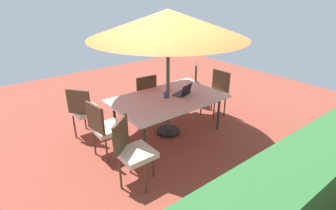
{
  "coord_description": "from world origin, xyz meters",
  "views": [
    {
      "loc": [
        2.8,
        3.57,
        2.6
      ],
      "look_at": [
        0.0,
        0.0,
        0.59
      ],
      "focal_mm": 28.56,
      "sensor_mm": 36.0,
      "label": 1
    }
  ],
  "objects_px": {
    "dining_table": "(168,100)",
    "patio_umbrella": "(168,24)",
    "chair_west": "(216,91)",
    "chair_east": "(105,126)",
    "chair_southwest": "(189,81)",
    "laptop": "(183,92)",
    "chair_northeast": "(132,149)",
    "chair_southeast": "(84,109)",
    "cup": "(166,95)",
    "chair_south": "(144,94)"
  },
  "relations": [
    {
      "from": "cup",
      "to": "chair_west",
      "type": "bearing_deg",
      "value": 178.78
    },
    {
      "from": "laptop",
      "to": "chair_west",
      "type": "bearing_deg",
      "value": 166.42
    },
    {
      "from": "dining_table",
      "to": "cup",
      "type": "bearing_deg",
      "value": -42.78
    },
    {
      "from": "chair_east",
      "to": "chair_southeast",
      "type": "height_order",
      "value": "same"
    },
    {
      "from": "patio_umbrella",
      "to": "chair_east",
      "type": "height_order",
      "value": "patio_umbrella"
    },
    {
      "from": "patio_umbrella",
      "to": "chair_south",
      "type": "distance_m",
      "value": 1.69
    },
    {
      "from": "chair_southwest",
      "to": "laptop",
      "type": "bearing_deg",
      "value": -3.53
    },
    {
      "from": "dining_table",
      "to": "chair_west",
      "type": "height_order",
      "value": "chair_west"
    },
    {
      "from": "laptop",
      "to": "chair_southeast",
      "type": "bearing_deg",
      "value": -46.84
    },
    {
      "from": "chair_northeast",
      "to": "chair_southeast",
      "type": "height_order",
      "value": "same"
    },
    {
      "from": "dining_table",
      "to": "chair_west",
      "type": "relative_size",
      "value": 2.06
    },
    {
      "from": "patio_umbrella",
      "to": "chair_east",
      "type": "bearing_deg",
      "value": -0.84
    },
    {
      "from": "chair_south",
      "to": "chair_east",
      "type": "distance_m",
      "value": 1.48
    },
    {
      "from": "chair_east",
      "to": "chair_southwest",
      "type": "distance_m",
      "value": 2.72
    },
    {
      "from": "cup",
      "to": "chair_northeast",
      "type": "bearing_deg",
      "value": 34.27
    },
    {
      "from": "chair_northeast",
      "to": "chair_southeast",
      "type": "distance_m",
      "value": 1.67
    },
    {
      "from": "chair_southwest",
      "to": "cup",
      "type": "relative_size",
      "value": 8.95
    },
    {
      "from": "chair_northeast",
      "to": "chair_southwest",
      "type": "distance_m",
      "value": 3.08
    },
    {
      "from": "chair_southwest",
      "to": "laptop",
      "type": "relative_size",
      "value": 2.59
    },
    {
      "from": "chair_southwest",
      "to": "chair_south",
      "type": "bearing_deg",
      "value": -43.85
    },
    {
      "from": "dining_table",
      "to": "chair_northeast",
      "type": "relative_size",
      "value": 2.06
    },
    {
      "from": "chair_southeast",
      "to": "chair_southwest",
      "type": "height_order",
      "value": "same"
    },
    {
      "from": "chair_east",
      "to": "chair_southwest",
      "type": "xyz_separation_m",
      "value": [
        -2.59,
        -0.84,
        0.0
      ]
    },
    {
      "from": "dining_table",
      "to": "patio_umbrella",
      "type": "distance_m",
      "value": 1.35
    },
    {
      "from": "chair_northeast",
      "to": "chair_south",
      "type": "xyz_separation_m",
      "value": [
        -1.26,
        -1.62,
        0.0
      ]
    },
    {
      "from": "patio_umbrella",
      "to": "laptop",
      "type": "bearing_deg",
      "value": 169.7
    },
    {
      "from": "dining_table",
      "to": "chair_east",
      "type": "xyz_separation_m",
      "value": [
        1.28,
        -0.02,
        -0.14
      ]
    },
    {
      "from": "chair_west",
      "to": "chair_east",
      "type": "bearing_deg",
      "value": -93.54
    },
    {
      "from": "chair_east",
      "to": "chair_southwest",
      "type": "relative_size",
      "value": 1.0
    },
    {
      "from": "dining_table",
      "to": "patio_umbrella",
      "type": "height_order",
      "value": "patio_umbrella"
    },
    {
      "from": "chair_northeast",
      "to": "chair_southeast",
      "type": "xyz_separation_m",
      "value": [
        0.0,
        -1.67,
        0.0
      ]
    },
    {
      "from": "dining_table",
      "to": "chair_east",
      "type": "distance_m",
      "value": 1.28
    },
    {
      "from": "chair_southeast",
      "to": "patio_umbrella",
      "type": "bearing_deg",
      "value": -161.45
    },
    {
      "from": "patio_umbrella",
      "to": "chair_northeast",
      "type": "distance_m",
      "value": 2.12
    },
    {
      "from": "chair_southwest",
      "to": "chair_west",
      "type": "bearing_deg",
      "value": 42.89
    },
    {
      "from": "chair_southwest",
      "to": "cup",
      "type": "bearing_deg",
      "value": -14.62
    },
    {
      "from": "chair_east",
      "to": "chair_west",
      "type": "bearing_deg",
      "value": -98.23
    },
    {
      "from": "chair_northeast",
      "to": "chair_southwest",
      "type": "height_order",
      "value": "same"
    },
    {
      "from": "chair_southeast",
      "to": "laptop",
      "type": "xyz_separation_m",
      "value": [
        -1.59,
        0.91,
        0.23
      ]
    },
    {
      "from": "chair_northeast",
      "to": "chair_west",
      "type": "bearing_deg",
      "value": -20.85
    },
    {
      "from": "chair_south",
      "to": "chair_west",
      "type": "distance_m",
      "value": 1.54
    },
    {
      "from": "chair_south",
      "to": "chair_east",
      "type": "bearing_deg",
      "value": 37.41
    },
    {
      "from": "chair_southeast",
      "to": "chair_west",
      "type": "relative_size",
      "value": 1.0
    },
    {
      "from": "chair_northeast",
      "to": "chair_east",
      "type": "relative_size",
      "value": 1.0
    },
    {
      "from": "chair_northeast",
      "to": "chair_south",
      "type": "distance_m",
      "value": 2.05
    },
    {
      "from": "dining_table",
      "to": "chair_southwest",
      "type": "relative_size",
      "value": 2.06
    },
    {
      "from": "chair_northeast",
      "to": "chair_southeast",
      "type": "bearing_deg",
      "value": 51.57
    },
    {
      "from": "patio_umbrella",
      "to": "chair_east",
      "type": "xyz_separation_m",
      "value": [
        1.28,
        -0.02,
        -1.49
      ]
    },
    {
      "from": "chair_east",
      "to": "chair_south",
      "type": "bearing_deg",
      "value": -65.98
    },
    {
      "from": "chair_south",
      "to": "cup",
      "type": "height_order",
      "value": "chair_south"
    }
  ]
}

